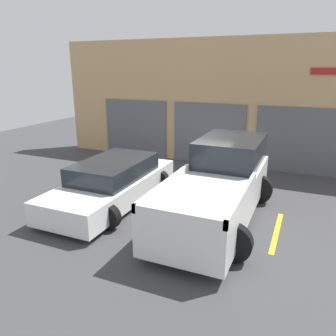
# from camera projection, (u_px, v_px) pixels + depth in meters

# --- Properties ---
(ground_plane) EXTENTS (28.00, 28.00, 0.00)m
(ground_plane) POSITION_uv_depth(u_px,v_px,m) (187.00, 186.00, 10.95)
(ground_plane) COLOR #3D3D3F
(shophouse_building) EXTENTS (13.78, 0.68, 4.92)m
(shophouse_building) POSITION_uv_depth(u_px,v_px,m) (216.00, 104.00, 13.12)
(shophouse_building) COLOR tan
(shophouse_building) RESTS_ON ground
(pickup_truck) EXTENTS (2.45, 5.34, 1.91)m
(pickup_truck) POSITION_uv_depth(u_px,v_px,m) (220.00, 185.00, 8.53)
(pickup_truck) COLOR white
(pickup_truck) RESTS_ON ground
(sedan_white) EXTENTS (2.26, 4.80, 1.26)m
(sedan_white) POSITION_uv_depth(u_px,v_px,m) (113.00, 183.00, 9.53)
(sedan_white) COLOR white
(sedan_white) RESTS_ON ground
(parking_stripe_far_left) EXTENTS (0.12, 2.20, 0.01)m
(parking_stripe_far_left) POSITION_uv_depth(u_px,v_px,m) (72.00, 194.00, 10.27)
(parking_stripe_far_left) COLOR gold
(parking_stripe_far_left) RESTS_ON ground
(parking_stripe_left) EXTENTS (0.12, 2.20, 0.01)m
(parking_stripe_left) POSITION_uv_depth(u_px,v_px,m) (161.00, 210.00, 9.09)
(parking_stripe_left) COLOR gold
(parking_stripe_left) RESTS_ON ground
(parking_stripe_centre) EXTENTS (0.12, 2.20, 0.01)m
(parking_stripe_centre) POSITION_uv_depth(u_px,v_px,m) (277.00, 232.00, 7.92)
(parking_stripe_centre) COLOR gold
(parking_stripe_centre) RESTS_ON ground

